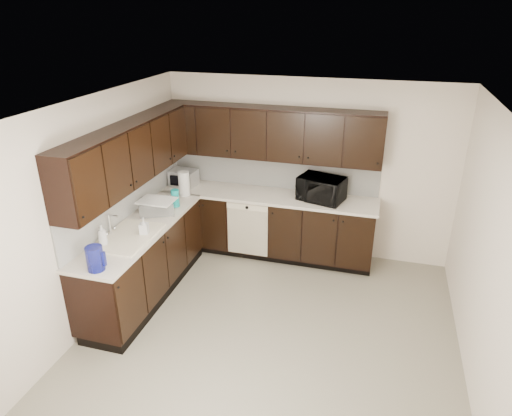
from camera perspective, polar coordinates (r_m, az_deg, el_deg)
The scene contains 20 objects.
floor at distance 5.30m, azimuth 1.92°, elevation -15.09°, with size 4.00×4.00×0.00m, color gray.
ceiling at distance 4.20m, azimuth 2.39°, elevation 12.47°, with size 4.00×4.00×0.00m, color white.
wall_back at distance 6.43m, azimuth 6.43°, elevation 4.84°, with size 4.00×0.02×2.50m, color beige.
wall_left at distance 5.40m, azimuth -18.95°, elevation -0.16°, with size 0.02×4.00×2.50m, color beige.
wall_right at distance 4.63m, azimuth 27.03°, elevation -5.65°, with size 0.02×4.00×2.50m, color beige.
wall_front at distance 3.04m, azimuth -7.51°, elevation -19.44°, with size 4.00×0.02×2.50m, color beige.
lower_cabinets at distance 6.21m, azimuth -4.58°, elevation -4.23°, with size 3.00×2.80×0.90m.
countertop at distance 5.99m, azimuth -4.76°, elevation 0.04°, with size 3.03×2.83×0.04m.
backsplash at distance 6.14m, azimuth -6.00°, elevation 3.25°, with size 3.00×2.80×0.48m.
upper_cabinets at distance 5.82m, azimuth -5.60°, elevation 8.20°, with size 3.00×2.80×0.70m.
dishwasher at distance 6.31m, azimuth -1.07°, elevation -2.30°, with size 0.58×0.04×0.78m.
sink at distance 5.38m, azimuth -15.68°, elevation -4.18°, with size 0.54×0.82×0.42m.
microwave at distance 6.15m, azimuth 8.15°, elevation 2.40°, with size 0.59×0.40×0.33m, color black.
soap_bottle_a at distance 5.33m, azimuth -13.85°, elevation -2.26°, with size 0.09×0.10×0.21m, color gray.
soap_bottle_b at distance 5.21m, azimuth -18.66°, elevation -3.20°, with size 0.10×0.10×0.26m, color gray.
toaster_oven at distance 6.71m, azimuth -9.02°, elevation 3.76°, with size 0.37×0.28×0.23m, color silver.
storage_bin at distance 5.88m, azimuth -12.25°, elevation 0.18°, with size 0.42×0.31×0.16m, color silver.
blue_pitcher at distance 4.77m, azimuth -19.48°, elevation -5.97°, with size 0.17×0.17×0.25m, color navy.
teal_tumbler at distance 6.01m, azimuth -10.06°, elevation 1.22°, with size 0.10×0.10×0.23m, color #0E9C99.
paper_towel_roll at distance 6.33m, azimuth -8.97°, elevation 3.04°, with size 0.15×0.15×0.34m, color silver.
Camera 1 is at (0.96, -4.01, 3.33)m, focal length 32.00 mm.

